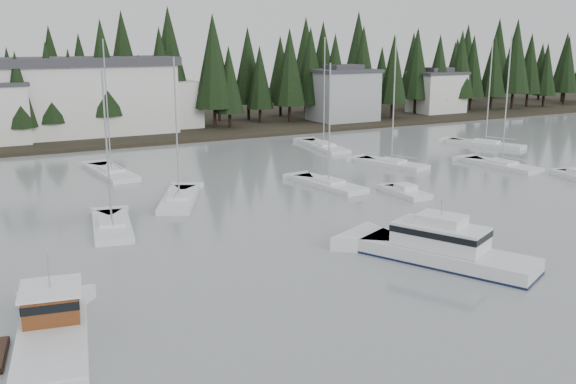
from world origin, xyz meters
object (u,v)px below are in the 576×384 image
sailboat_0 (112,174)px  sailboat_8 (329,186)px  sailboat_2 (501,166)px  lobster_boat_brown (50,336)px  harbor_inn (101,96)px  sailboat_4 (112,228)px  sailboat_11 (323,148)px  sailboat_6 (485,145)px  sailboat_5 (179,201)px  sailboat_3 (391,165)px  runabout_1 (405,194)px  house_east_a (343,94)px  house_east_b (436,91)px  cabin_cruiser_center (445,252)px

sailboat_0 → sailboat_8: 23.25m
sailboat_2 → lobster_boat_brown: bearing=108.1°
harbor_inn → sailboat_8: (11.70, -43.89, -5.71)m
sailboat_0 → sailboat_4: bearing=162.7°
sailboat_4 → sailboat_11: (33.07, 23.83, 0.01)m
sailboat_8 → sailboat_2: bearing=-99.8°
sailboat_4 → sailboat_6: size_ratio=0.88×
lobster_boat_brown → sailboat_6: bearing=-51.1°
sailboat_8 → sailboat_11: sailboat_11 is taller
sailboat_4 → sailboat_5: sailboat_5 is taller
lobster_boat_brown → sailboat_8: 36.29m
sailboat_0 → sailboat_4: size_ratio=1.17×
sailboat_3 → runabout_1: sailboat_3 is taller
lobster_boat_brown → sailboat_3: (40.57, 27.57, -0.43)m
house_east_a → sailboat_3: (-15.52, -34.01, -4.81)m
sailboat_2 → sailboat_5: sailboat_2 is taller
sailboat_0 → sailboat_2: 42.59m
sailboat_3 → lobster_boat_brown: bearing=107.0°
lobster_boat_brown → sailboat_5: sailboat_5 is taller
sailboat_5 → lobster_boat_brown: bearing=174.3°
sailboat_8 → runabout_1: 7.64m
house_east_a → sailboat_0: 50.65m
sailboat_6 → sailboat_11: 21.81m
lobster_boat_brown → sailboat_6: (60.08, 32.75, -0.45)m
house_east_b → sailboat_11: sailboat_11 is taller
sailboat_0 → sailboat_3: 30.63m
sailboat_4 → sailboat_8: sailboat_4 is taller
lobster_boat_brown → cabin_cruiser_center: size_ratio=0.84×
sailboat_2 → sailboat_6: size_ratio=1.06×
cabin_cruiser_center → sailboat_4: bearing=19.1°
cabin_cruiser_center → sailboat_5: (-9.85, 22.97, -0.65)m
harbor_inn → sailboat_3: bearing=-58.6°
harbor_inn → sailboat_5: (-2.97, -42.77, -5.71)m
house_east_b → sailboat_2: (-27.19, -42.45, -4.32)m
house_east_b → sailboat_4: size_ratio=0.77×
sailboat_5 → runabout_1: bearing=-85.5°
sailboat_2 → sailboat_8: sailboat_2 is taller
sailboat_6 → harbor_inn: bearing=30.6°
house_east_a → sailboat_5: 57.08m
sailboat_6 → runabout_1: 31.79m
sailboat_4 → sailboat_8: size_ratio=1.00×
sailboat_0 → sailboat_8: (17.16, -15.69, -0.01)m
house_east_a → cabin_cruiser_center: size_ratio=0.92×
sailboat_6 → sailboat_8: bearing=87.2°
sailboat_3 → sailboat_0: bearing=53.5°
sailboat_2 → sailboat_6: bearing=-42.7°
harbor_inn → cabin_cruiser_center: bearing=-84.0°
runabout_1 → sailboat_4: bearing=86.3°
harbor_inn → sailboat_4: bearing=-101.9°
sailboat_5 → runabout_1: size_ratio=2.53×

